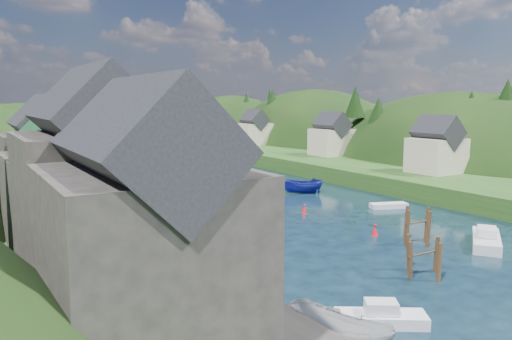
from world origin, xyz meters
TOP-DOWN VIEW (x-y plane):
  - ground at (0.00, 50.00)m, footprint 600.00×600.00m
  - hillside_right at (45.00, 75.00)m, footprint 36.00×245.56m
  - far_hills at (1.22, 174.01)m, footprint 103.00×68.00m
  - hill_trees at (0.82, 65.14)m, footprint 92.13×149.65m
  - quay_left at (-24.00, 20.00)m, footprint 12.00×110.00m
  - quayside_buildings at (-26.00, 6.39)m, footprint 8.00×35.84m
  - boat_sheds at (-26.00, 39.00)m, footprint 7.00×21.00m
  - terrace_right at (25.00, 40.00)m, footprint 16.00×120.00m
  - right_bank_cottages at (28.00, 48.33)m, footprint 9.00×59.24m
  - piling_cluster_near at (-3.73, -2.06)m, footprint 3.35×3.11m
  - piling_cluster_far at (2.51, 3.99)m, footprint 3.05×2.86m
  - channel_buoy_near at (1.23, 7.95)m, footprint 0.70×0.70m
  - channel_buoy_far at (0.89, 18.86)m, footprint 0.70×0.70m
  - moored_boats at (-5.51, 15.83)m, footprint 32.74×70.62m

SIDE VIEW (x-z plane):
  - far_hills at x=1.22m, z-range -32.80..11.20m
  - hillside_right at x=45.00m, z-range -31.41..16.59m
  - ground at x=0.00m, z-range 0.00..0.00m
  - channel_buoy_near at x=1.23m, z-range -0.07..1.03m
  - channel_buoy_far at x=0.89m, z-range -0.07..1.03m
  - moored_boats at x=-5.51m, z-range -0.53..1.91m
  - quay_left at x=-24.00m, z-range 0.00..2.00m
  - piling_cluster_near at x=-3.73m, z-range -0.57..2.82m
  - terrace_right at x=25.00m, z-range 0.00..2.40m
  - piling_cluster_far at x=2.51m, z-range -0.57..3.22m
  - boat_sheds at x=-26.00m, z-range 1.52..9.02m
  - right_bank_cottages at x=28.00m, z-range 1.64..10.05m
  - quayside_buildings at x=-26.00m, z-range 0.64..13.54m
  - hill_trees at x=0.82m, z-range 5.14..17.12m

